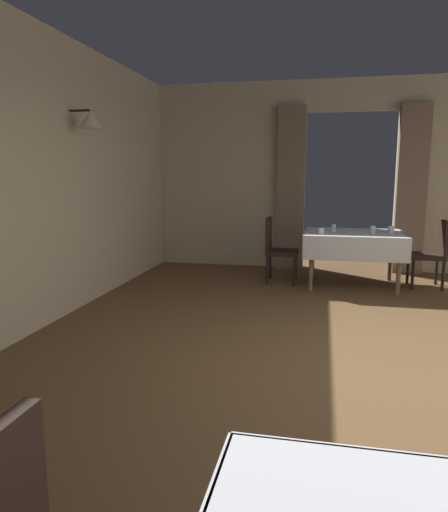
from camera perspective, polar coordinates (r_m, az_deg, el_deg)
ground at (r=3.98m, az=17.14°, el=-13.30°), size 10.08×10.08×0.00m
wall_back at (r=7.84m, az=15.02°, el=9.44°), size 6.40×0.27×3.00m
dining_table_mid at (r=6.72m, az=15.44°, el=1.97°), size 1.34×1.05×0.75m
chair_mid_left at (r=6.76m, az=6.41°, el=1.15°), size 0.44×0.44×0.93m
chair_mid_right at (r=6.98m, az=24.02°, el=0.63°), size 0.44×0.44×0.93m
glass_mid_a at (r=6.74m, az=19.58°, el=3.05°), size 0.08×0.08×0.10m
glass_mid_b at (r=6.76m, az=13.13°, el=3.39°), size 0.07×0.07×0.10m
glass_mid_c at (r=6.41m, az=11.68°, el=3.02°), size 0.08×0.08×0.08m
glass_mid_d at (r=6.60m, az=17.60°, el=3.05°), size 0.07×0.07×0.11m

